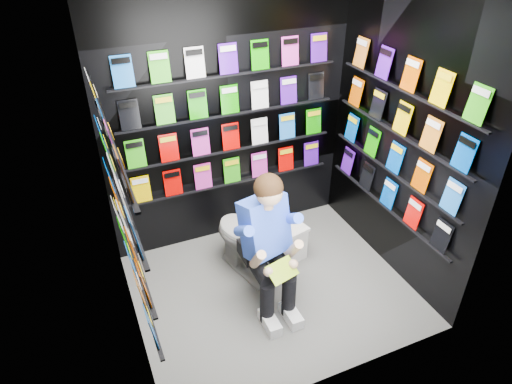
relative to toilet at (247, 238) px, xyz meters
name	(u,v)px	position (x,y,z in m)	size (l,w,h in m)	color
floor	(272,289)	(0.10, -0.35, -0.37)	(2.40, 2.40, 0.00)	slate
wall_back	(229,118)	(0.10, 0.65, 0.93)	(2.40, 0.04, 2.60)	black
wall_front	(347,241)	(0.10, -1.35, 0.93)	(2.40, 0.04, 2.60)	black
wall_left	(115,200)	(-1.10, -0.35, 0.93)	(0.04, 2.00, 2.60)	black
wall_right	(402,138)	(1.30, -0.35, 0.93)	(0.04, 2.00, 2.60)	black
comics_back	(230,118)	(0.10, 0.62, 0.94)	(2.10, 0.06, 1.37)	orange
comics_left	(119,198)	(-1.07, -0.35, 0.94)	(0.06, 1.70, 1.37)	orange
comics_right	(399,139)	(1.27, -0.35, 0.94)	(0.06, 1.70, 1.37)	orange
toilet	(247,238)	(0.00, 0.00, 0.00)	(0.42, 0.75, 0.73)	white
longbox	(284,238)	(0.44, 0.10, -0.20)	(0.25, 0.45, 0.33)	white
longbox_lid	(284,223)	(0.44, 0.10, -0.02)	(0.27, 0.47, 0.03)	white
reader	(264,226)	(0.00, -0.38, 0.40)	(0.52, 0.76, 1.39)	blue
held_comic	(282,270)	(0.00, -0.73, 0.21)	(0.24, 0.01, 0.17)	#1A941F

